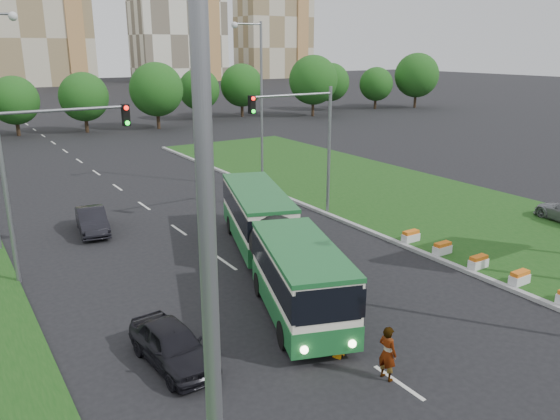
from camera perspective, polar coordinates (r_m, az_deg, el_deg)
ground at (r=24.24m, az=7.37°, el=-8.54°), size 360.00×360.00×0.00m
grass_median at (r=38.19m, az=14.71°, el=0.63°), size 14.00×60.00×0.15m
median_kerb at (r=33.56m, az=6.58°, el=-1.10°), size 0.30×60.00×0.18m
lane_markings at (r=39.71m, az=-14.96°, el=1.10°), size 0.20×100.00×0.01m
flower_planters at (r=27.18m, az=21.85°, el=-5.78°), size 1.10×11.50×0.60m
traffic_mast_median at (r=33.15m, az=2.96°, el=8.11°), size 5.76×0.32×8.00m
traffic_mast_left at (r=26.41m, az=-23.56°, el=4.54°), size 5.76×0.32×8.00m
street_lamps at (r=29.27m, az=-9.64°, el=8.05°), size 36.00×60.00×12.00m
tree_line at (r=75.88m, az=-14.19°, el=11.82°), size 120.00×8.00×9.00m
apartment_tower_east at (r=180.97m, az=-10.76°, el=20.59°), size 27.00×15.00×47.00m
midrise_east at (r=196.85m, az=-0.67°, el=19.50°), size 24.00×14.00×40.00m
articulated_bus at (r=25.35m, az=-1.19°, el=-3.24°), size 2.53×16.26×2.68m
car_left_near at (r=19.12m, az=-11.17°, el=-13.66°), size 2.03×4.32×1.43m
car_left_far at (r=33.11m, az=-19.04°, el=-1.05°), size 2.08×4.49×1.42m
pedestrian at (r=18.26m, az=11.17°, el=-14.45°), size 0.52×0.72×1.85m
shopping_trolley at (r=19.50m, az=6.17°, el=-14.22°), size 0.34×0.36×0.59m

